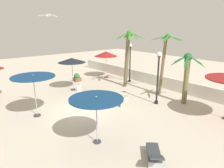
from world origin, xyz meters
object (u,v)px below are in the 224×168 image
patio_umbrella_4 (106,54)px  lamp_post_1 (158,74)px  lounge_chair_1 (115,101)px  palm_tree_2 (187,72)px  planter (77,78)px  lamp_post_0 (130,60)px  patio_umbrella_1 (72,60)px  lounge_chair_0 (154,154)px  seagull_0 (48,15)px  palm_tree_0 (164,57)px  guest_0 (80,91)px  patio_umbrella_3 (96,100)px  patio_umbrella_0 (33,78)px  palm_tree_1 (128,52)px

patio_umbrella_4 → lamp_post_1: bearing=-12.8°
lounge_chair_1 → patio_umbrella_4: bearing=146.7°
palm_tree_2 → planter: palm_tree_2 is taller
lamp_post_0 → patio_umbrella_1: bearing=-101.3°
patio_umbrella_4 → lounge_chair_0: size_ratio=1.73×
patio_umbrella_1 → seagull_0: 7.62m
lounge_chair_1 → patio_umbrella_1: bearing=-175.5°
palm_tree_0 → lamp_post_1: size_ratio=1.30×
palm_tree_2 → guest_0: 7.93m
planter → patio_umbrella_3: bearing=-25.3°
patio_umbrella_0 → lounge_chair_1: (1.89, 5.02, -2.13)m
patio_umbrella_4 → guest_0: size_ratio=1.74×
patio_umbrella_4 → lamp_post_1: lamp_post_1 is taller
palm_tree_0 → guest_0: (-2.55, -6.44, -2.16)m
palm_tree_0 → planter: bearing=-158.4°
palm_tree_1 → lamp_post_1: 4.95m
lounge_chair_1 → seagull_0: (-0.01, -4.54, 5.79)m
patio_umbrella_4 → lounge_chair_0: 15.41m
lounge_chair_1 → guest_0: (-2.03, -1.69, 0.64)m
patio_umbrella_4 → lamp_post_0: bearing=14.3°
patio_umbrella_4 → lamp_post_0: lamp_post_0 is taller
patio_umbrella_3 → patio_umbrella_4: bearing=140.5°
patio_umbrella_0 → palm_tree_0: bearing=76.1°
lounge_chair_1 → guest_0: size_ratio=1.08×
lounge_chair_1 → guest_0: 2.72m
guest_0 → planter: size_ratio=2.00×
palm_tree_0 → lounge_chair_0: palm_tree_0 is taller
palm_tree_2 → lamp_post_0: bearing=171.2°
patio_umbrella_3 → lounge_chair_0: patio_umbrella_3 is taller
patio_umbrella_1 → lamp_post_1: (6.97, 3.18, -0.39)m
patio_umbrella_3 → palm_tree_1: size_ratio=0.49×
patio_umbrella_3 → lounge_chair_1: size_ratio=1.42×
palm_tree_0 → palm_tree_2: size_ratio=1.33×
patio_umbrella_1 → palm_tree_1: 5.12m
lounge_chair_0 → seagull_0: bearing=-164.1°
seagull_0 → patio_umbrella_1: bearing=142.7°
patio_umbrella_3 → lamp_post_0: (-7.39, 9.34, 0.03)m
patio_umbrella_1 → planter: (-2.51, 1.83, -2.33)m
patio_umbrella_1 → palm_tree_2: palm_tree_2 is taller
lamp_post_1 → lounge_chair_0: 7.38m
patio_umbrella_0 → palm_tree_0: size_ratio=0.55×
lounge_chair_0 → seagull_0: 8.50m
palm_tree_1 → planter: bearing=-150.7°
patio_umbrella_3 → lounge_chair_1: 5.31m
guest_0 → planter: (-5.89, 3.09, -0.65)m
palm_tree_0 → guest_0: palm_tree_0 is taller
palm_tree_1 → planter: palm_tree_1 is taller
palm_tree_0 → lounge_chair_1: palm_tree_0 is taller
palm_tree_2 → lamp_post_1: bearing=-127.0°
lamp_post_0 → guest_0: bearing=-73.1°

